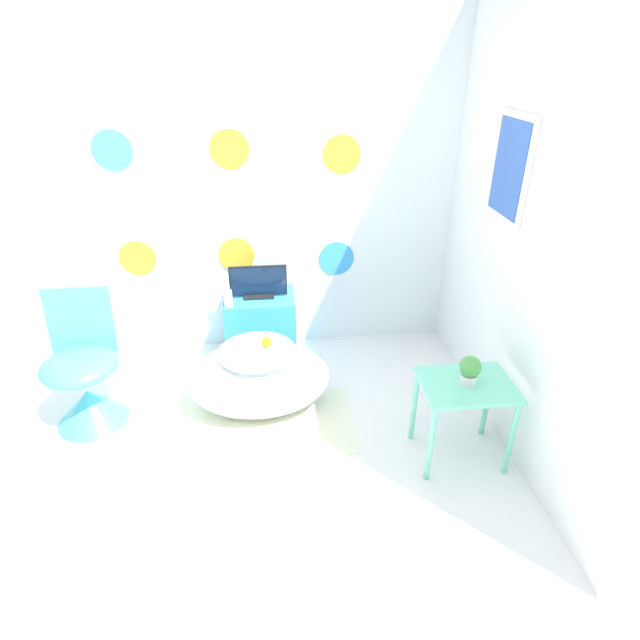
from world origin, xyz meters
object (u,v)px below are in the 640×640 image
(bathtub, at_px, (259,378))
(chair, at_px, (86,384))
(tv, at_px, (258,283))
(potted_plant_left, at_px, (470,369))
(vase, at_px, (228,298))

(bathtub, bearing_deg, chair, -179.27)
(tv, xyz_separation_m, potted_plant_left, (1.15, -1.23, -0.01))
(bathtub, distance_m, chair, 1.09)
(bathtub, bearing_deg, tv, 88.50)
(bathtub, xyz_separation_m, tv, (0.02, 0.65, 0.39))
(vase, bearing_deg, chair, -149.16)
(vase, bearing_deg, potted_plant_left, -38.77)
(tv, height_order, vase, tv)
(tv, bearing_deg, potted_plant_left, -47.05)
(bathtub, xyz_separation_m, potted_plant_left, (1.16, -0.58, 0.38))
(chair, bearing_deg, tv, 31.15)
(potted_plant_left, bearing_deg, tv, 132.95)
(chair, height_order, vase, chair)
(chair, relative_size, tv, 2.05)
(vase, bearing_deg, bathtub, -68.95)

